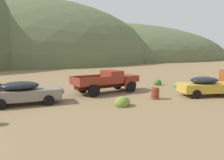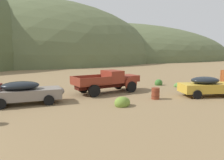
{
  "view_description": "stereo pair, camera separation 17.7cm",
  "coord_description": "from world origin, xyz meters",
  "px_view_note": "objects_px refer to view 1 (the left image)",
  "views": [
    {
      "loc": [
        4.32,
        -7.7,
        3.55
      ],
      "look_at": [
        9.74,
        6.1,
        1.58
      ],
      "focal_mm": 34.89,
      "sensor_mm": 36.0,
      "label": 1
    },
    {
      "loc": [
        4.49,
        -7.77,
        3.55
      ],
      "look_at": [
        9.74,
        6.1,
        1.58
      ],
      "focal_mm": 34.89,
      "sensor_mm": 36.0,
      "label": 2
    }
  ],
  "objects_px": {
    "car_faded_yellow": "(208,86)",
    "oil_drum_by_truck": "(155,93)",
    "car_primer_gray": "(27,92)",
    "truck_rust_red": "(111,81)"
  },
  "relations": [
    {
      "from": "truck_rust_red",
      "to": "oil_drum_by_truck",
      "type": "relative_size",
      "value": 7.23
    },
    {
      "from": "truck_rust_red",
      "to": "oil_drum_by_truck",
      "type": "xyz_separation_m",
      "value": [
        2.06,
        -3.81,
        -0.56
      ]
    },
    {
      "from": "car_primer_gray",
      "to": "car_faded_yellow",
      "type": "xyz_separation_m",
      "value": [
        13.41,
        -2.35,
        -0.0
      ]
    },
    {
      "from": "car_faded_yellow",
      "to": "oil_drum_by_truck",
      "type": "relative_size",
      "value": 5.6
    },
    {
      "from": "car_primer_gray",
      "to": "truck_rust_red",
      "type": "relative_size",
      "value": 0.8
    },
    {
      "from": "car_primer_gray",
      "to": "oil_drum_by_truck",
      "type": "distance_m",
      "value": 9.06
    },
    {
      "from": "car_faded_yellow",
      "to": "car_primer_gray",
      "type": "bearing_deg",
      "value": -175.93
    },
    {
      "from": "car_primer_gray",
      "to": "car_faded_yellow",
      "type": "distance_m",
      "value": 13.61
    },
    {
      "from": "truck_rust_red",
      "to": "car_faded_yellow",
      "type": "distance_m",
      "value": 7.93
    },
    {
      "from": "car_primer_gray",
      "to": "truck_rust_red",
      "type": "distance_m",
      "value": 7.12
    }
  ]
}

